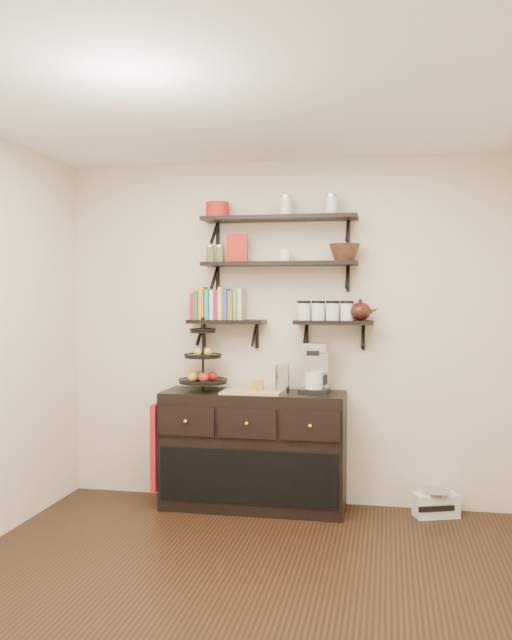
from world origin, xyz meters
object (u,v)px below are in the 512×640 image
object	(u,v)px
coffee_maker	(315,369)
sideboard	(253,450)
fruit_stand	(204,366)
radio	(436,504)

from	to	relation	value
coffee_maker	sideboard	bearing A→B (deg)	-171.64
fruit_stand	radio	xyz separation A→B (m)	(1.77, 0.05, -1.00)
coffee_maker	radio	bearing A→B (deg)	7.05
fruit_stand	coffee_maker	bearing A→B (deg)	1.46
coffee_maker	radio	distance (m)	1.34
sideboard	fruit_stand	bearing A→B (deg)	179.40
fruit_stand	coffee_maker	size ratio (longest dim) A/B	1.42
sideboard	fruit_stand	size ratio (longest dim) A/B	2.56
sideboard	fruit_stand	distance (m)	0.75
fruit_stand	radio	bearing A→B (deg)	1.68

